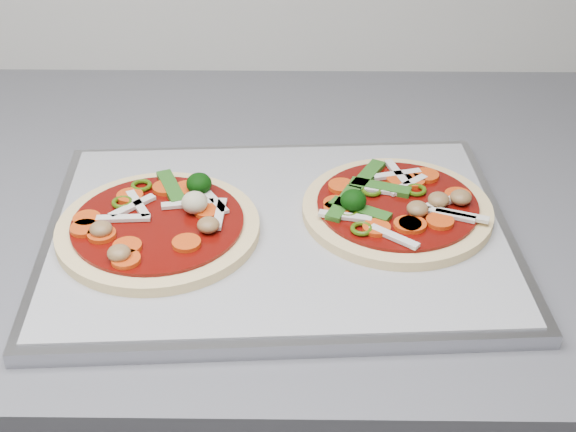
{
  "coord_description": "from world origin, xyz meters",
  "views": [
    {
      "loc": [
        -0.3,
        0.61,
        1.33
      ],
      "look_at": [
        -0.31,
        1.21,
        0.93
      ],
      "focal_mm": 50.0,
      "sensor_mm": 36.0,
      "label": 1
    }
  ],
  "objects": [
    {
      "name": "parchment",
      "position": [
        -0.32,
        1.22,
        0.91
      ],
      "size": [
        0.42,
        0.32,
        0.0
      ],
      "primitive_type": "cube",
      "rotation": [
        0.0,
        0.0,
        0.06
      ],
      "color": "#A2A3A8",
      "rests_on": "baking_tray"
    },
    {
      "name": "pizza_right",
      "position": [
        -0.21,
        1.24,
        0.92
      ],
      "size": [
        0.23,
        0.23,
        0.03
      ],
      "rotation": [
        0.0,
        0.0,
        0.37
      ],
      "color": "#F1D887",
      "rests_on": "parchment"
    },
    {
      "name": "baking_tray",
      "position": [
        -0.32,
        1.22,
        0.91
      ],
      "size": [
        0.44,
        0.34,
        0.01
      ],
      "primitive_type": "cube",
      "rotation": [
        0.0,
        0.0,
        0.06
      ],
      "color": "#9B9CA1",
      "rests_on": "countertop"
    },
    {
      "name": "pizza_left",
      "position": [
        -0.42,
        1.2,
        0.92
      ],
      "size": [
        0.19,
        0.19,
        0.03
      ],
      "rotation": [
        0.0,
        0.0,
        0.03
      ],
      "color": "#F1D887",
      "rests_on": "parchment"
    }
  ]
}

